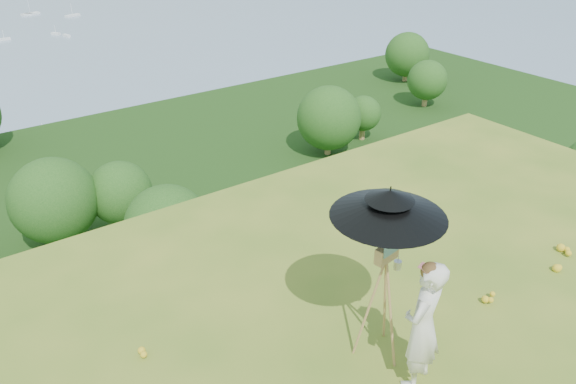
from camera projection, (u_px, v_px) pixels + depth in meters
forest_slope at (73, 376)px, 44.89m from camera, size 140.00×56.00×22.00m
slope_trees at (36, 227)px, 38.30m from camera, size 110.00×50.00×6.00m
painter at (423, 326)px, 6.26m from camera, size 0.71×0.58×1.68m
field_easel at (382, 297)px, 6.67m from camera, size 0.75×0.75×1.73m
sun_umbrella at (387, 223)px, 6.21m from camera, size 1.47×1.47×0.91m
painter_cap at (431, 268)px, 5.89m from camera, size 0.27×0.29×0.10m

